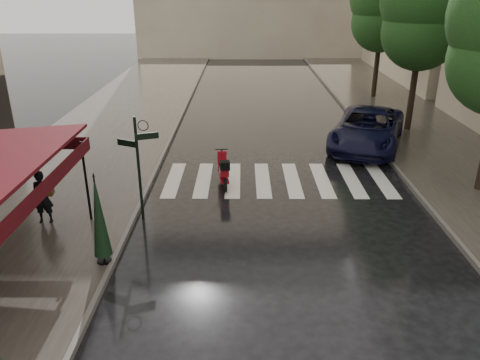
{
  "coord_description": "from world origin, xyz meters",
  "views": [
    {
      "loc": [
        1.72,
        -9.28,
        6.38
      ],
      "look_at": [
        1.66,
        2.64,
        1.4
      ],
      "focal_mm": 35.0,
      "sensor_mm": 36.0,
      "label": 1
    }
  ],
  "objects_px": {
    "scooter": "(224,171)",
    "pedestrian_with_umbrella": "(38,170)",
    "parked_car": "(367,129)",
    "parasol_back": "(99,217)"
  },
  "relations": [
    {
      "from": "scooter",
      "to": "parasol_back",
      "type": "height_order",
      "value": "parasol_back"
    },
    {
      "from": "parked_car",
      "to": "parasol_back",
      "type": "height_order",
      "value": "parasol_back"
    },
    {
      "from": "pedestrian_with_umbrella",
      "to": "parked_car",
      "type": "xyz_separation_m",
      "value": [
        10.87,
        7.15,
        -0.91
      ]
    },
    {
      "from": "parasol_back",
      "to": "scooter",
      "type": "bearing_deg",
      "value": 61.42
    },
    {
      "from": "pedestrian_with_umbrella",
      "to": "parasol_back",
      "type": "bearing_deg",
      "value": -48.99
    },
    {
      "from": "parked_car",
      "to": "parasol_back",
      "type": "relative_size",
      "value": 2.48
    },
    {
      "from": "pedestrian_with_umbrella",
      "to": "parked_car",
      "type": "distance_m",
      "value": 13.04
    },
    {
      "from": "scooter",
      "to": "pedestrian_with_umbrella",
      "type": "bearing_deg",
      "value": -156.89
    },
    {
      "from": "scooter",
      "to": "parasol_back",
      "type": "relative_size",
      "value": 0.74
    },
    {
      "from": "parked_car",
      "to": "pedestrian_with_umbrella",
      "type": "bearing_deg",
      "value": -125.47
    }
  ]
}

